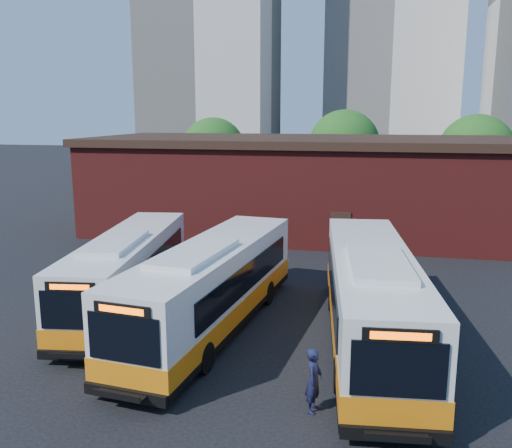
% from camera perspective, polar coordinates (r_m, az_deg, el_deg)
% --- Properties ---
extents(ground, '(220.00, 220.00, 0.00)m').
position_cam_1_polar(ground, '(19.41, -3.02, -12.71)').
color(ground, black).
extents(bus_midwest, '(3.92, 11.88, 3.19)m').
position_cam_1_polar(bus_midwest, '(23.24, -13.35, -5.07)').
color(bus_midwest, silver).
rests_on(bus_midwest, ground).
extents(bus_mideast, '(3.92, 12.67, 3.40)m').
position_cam_1_polar(bus_mideast, '(20.36, -4.67, -6.88)').
color(bus_mideast, silver).
rests_on(bus_mideast, ground).
extents(bus_east, '(3.96, 13.06, 3.51)m').
position_cam_1_polar(bus_east, '(19.33, 12.03, -7.97)').
color(bus_east, silver).
rests_on(bus_east, ground).
extents(transit_worker, '(0.54, 0.72, 1.81)m').
position_cam_1_polar(transit_worker, '(15.29, 6.12, -16.03)').
color(transit_worker, '#121534').
rests_on(transit_worker, ground).
extents(depot_building, '(28.60, 12.60, 6.40)m').
position_cam_1_polar(depot_building, '(37.65, 4.94, 4.31)').
color(depot_building, maroon).
rests_on(depot_building, ground).
extents(tree_west, '(6.00, 6.00, 7.65)m').
position_cam_1_polar(tree_west, '(51.33, -4.51, 7.79)').
color(tree_west, '#382314').
rests_on(tree_west, ground).
extents(tree_mid, '(6.56, 6.56, 8.36)m').
position_cam_1_polar(tree_mid, '(51.21, 9.25, 8.16)').
color(tree_mid, '#382314').
rests_on(tree_mid, ground).
extents(tree_east, '(6.24, 6.24, 7.96)m').
position_cam_1_polar(tree_east, '(48.87, 22.12, 7.02)').
color(tree_east, '#382314').
rests_on(tree_east, ground).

